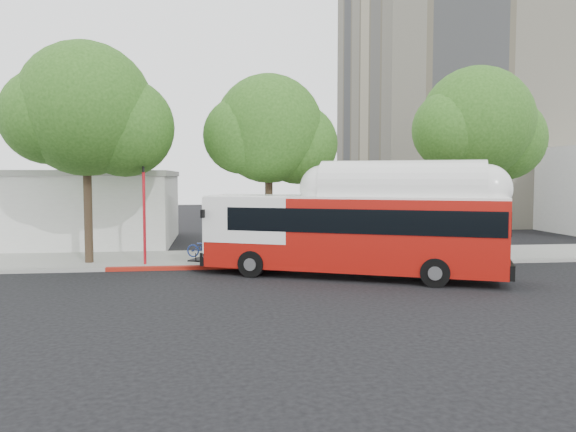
% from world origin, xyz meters
% --- Properties ---
extents(ground, '(120.00, 120.00, 0.00)m').
position_xyz_m(ground, '(0.00, 0.00, 0.00)').
color(ground, black).
rests_on(ground, ground).
extents(sidewalk, '(60.00, 5.00, 0.15)m').
position_xyz_m(sidewalk, '(0.00, 6.50, 0.07)').
color(sidewalk, gray).
rests_on(sidewalk, ground).
extents(curb_strip, '(60.00, 0.30, 0.15)m').
position_xyz_m(curb_strip, '(0.00, 3.90, 0.07)').
color(curb_strip, gray).
rests_on(curb_strip, ground).
extents(red_curb_segment, '(10.00, 0.32, 0.16)m').
position_xyz_m(red_curb_segment, '(-3.00, 3.90, 0.08)').
color(red_curb_segment, '#9D1D11').
rests_on(red_curb_segment, ground).
extents(street_tree_left, '(6.67, 5.80, 9.74)m').
position_xyz_m(street_tree_left, '(-8.53, 5.56, 6.60)').
color(street_tree_left, '#2D2116').
rests_on(street_tree_left, ground).
extents(street_tree_mid, '(5.75, 5.00, 8.62)m').
position_xyz_m(street_tree_mid, '(-0.59, 6.06, 5.91)').
color(street_tree_mid, '#2D2116').
rests_on(street_tree_mid, ground).
extents(street_tree_right, '(6.21, 5.40, 9.18)m').
position_xyz_m(street_tree_right, '(9.44, 5.86, 6.26)').
color(street_tree_right, '#2D2116').
rests_on(street_tree_right, ground).
extents(apartment_tower, '(18.00, 18.00, 37.00)m').
position_xyz_m(apartment_tower, '(18.00, 28.00, 17.62)').
color(apartment_tower, tan).
rests_on(apartment_tower, ground).
extents(low_commercial_bldg, '(16.20, 10.20, 4.25)m').
position_xyz_m(low_commercial_bldg, '(-14.00, 14.00, 2.15)').
color(low_commercial_bldg, silver).
rests_on(low_commercial_bldg, ground).
extents(transit_bus, '(12.09, 6.92, 3.63)m').
position_xyz_m(transit_bus, '(1.83, 1.23, 1.70)').
color(transit_bus, '#9E110A').
rests_on(transit_bus, ground).
extents(signal_pole, '(0.12, 0.41, 4.35)m').
position_xyz_m(signal_pole, '(-6.50, 4.66, 2.23)').
color(signal_pole, red).
rests_on(signal_pole, ground).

